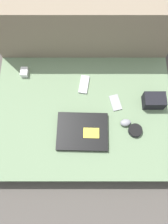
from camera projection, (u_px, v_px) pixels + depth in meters
ground_plane at (84, 119)px, 1.42m from camera, size 8.00×8.00×0.00m
couch_seat at (84, 116)px, 1.37m from camera, size 1.08×0.78×0.12m
couch_backrest at (84, 32)px, 1.36m from camera, size 1.08×0.20×0.49m
laptop at (82, 131)px, 1.26m from camera, size 0.30×0.23×0.03m
computer_mouse at (126, 123)px, 1.27m from camera, size 0.07×0.05×0.04m
speaker_puck at (135, 131)px, 1.26m from camera, size 0.08×0.08×0.03m
phone_silver at (85, 84)px, 1.37m from camera, size 0.07×0.13×0.01m
phone_black at (115, 103)px, 1.33m from camera, size 0.08×0.11×0.01m
camera_pouch at (154, 101)px, 1.30m from camera, size 0.13×0.09×0.08m
charger_brick at (25, 72)px, 1.39m from camera, size 0.04×0.06×0.03m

